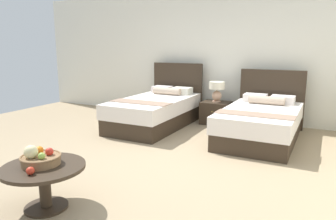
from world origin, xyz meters
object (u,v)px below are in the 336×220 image
fruit_bowl (40,158)px  loose_apple (30,171)px  nightstand (216,113)px  bed_near_window (156,110)px  bed_near_corner (261,122)px  table_lamp (217,89)px  coffee_table (44,176)px

fruit_bowl → loose_apple: 0.26m
nightstand → fruit_bowl: bearing=-95.8°
nightstand → fruit_bowl: (-0.42, -4.16, 0.29)m
bed_near_window → bed_near_corner: bearing=-0.0°
bed_near_corner → loose_apple: bed_near_corner is taller
bed_near_window → bed_near_corner: (2.07, -0.00, -0.01)m
table_lamp → loose_apple: (-0.30, -4.40, -0.23)m
table_lamp → fruit_bowl: table_lamp is taller
nightstand → coffee_table: nightstand is taller
nightstand → bed_near_corner: bearing=-34.8°
nightstand → bed_near_window: bearing=-144.0°
coffee_table → nightstand: bearing=84.9°
bed_near_corner → table_lamp: bed_near_corner is taller
bed_near_corner → table_lamp: 1.37m
bed_near_corner → coffee_table: bed_near_corner is taller
fruit_bowl → loose_apple: (0.12, -0.22, -0.03)m
nightstand → loose_apple: (-0.30, -4.38, 0.26)m
fruit_bowl → bed_near_corner: bearing=66.6°
table_lamp → coffee_table: (-0.37, -4.19, -0.38)m
bed_near_window → table_lamp: size_ratio=5.30×
nightstand → table_lamp: (-0.00, 0.02, 0.49)m
table_lamp → coffee_table: table_lamp is taller
bed_near_window → loose_apple: bearing=-79.0°
bed_near_corner → coffee_table: 3.72m
bed_near_corner → loose_apple: 3.90m
table_lamp → fruit_bowl: size_ratio=1.05×
bed_near_window → fruit_bowl: bed_near_window is taller
nightstand → coffee_table: (-0.37, -4.17, 0.11)m
coffee_table → fruit_bowl: fruit_bowl is taller
bed_near_window → coffee_table: 3.50m
bed_near_window → loose_apple: (0.71, -3.65, 0.16)m
table_lamp → loose_apple: size_ratio=5.50×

